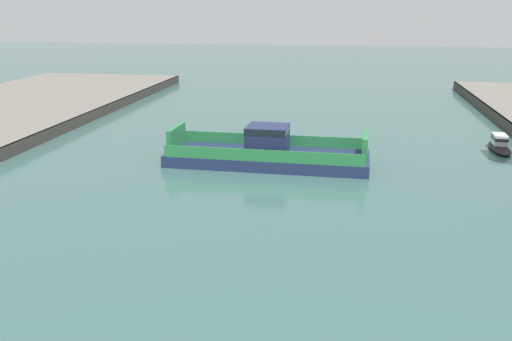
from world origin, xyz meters
TOP-DOWN VIEW (x-y plane):
  - chain_ferry at (-0.36, 35.42)m, footprint 19.26×6.78m
  - moored_boat_mid_right at (22.93, 44.82)m, footprint 2.15×6.47m

SIDE VIEW (x-z plane):
  - moored_boat_mid_right at x=22.93m, z-range -0.21..1.40m
  - chain_ferry at x=-0.36m, z-range -0.74..3.00m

